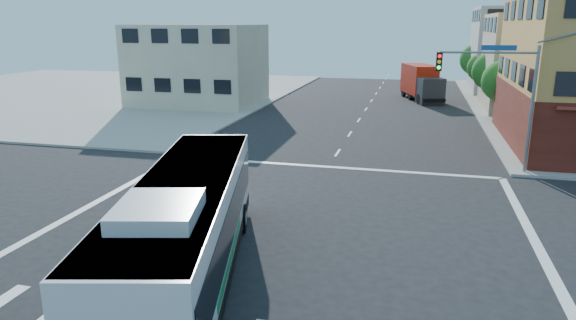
# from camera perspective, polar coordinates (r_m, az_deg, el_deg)

# --- Properties ---
(ground) EXTENTS (120.00, 120.00, 0.00)m
(ground) POSITION_cam_1_polar(r_m,az_deg,el_deg) (21.18, 0.10, -7.52)
(ground) COLOR black
(ground) RESTS_ON ground
(sidewalk_nw) EXTENTS (50.00, 50.00, 0.15)m
(sidewalk_nw) POSITION_cam_1_polar(r_m,az_deg,el_deg) (67.52, -22.22, 7.00)
(sidewalk_nw) COLOR #98948D
(sidewalk_nw) RESTS_ON ground
(building_east_near) EXTENTS (12.06, 10.06, 9.00)m
(building_east_near) POSITION_cam_1_polar(r_m,az_deg,el_deg) (54.48, 27.50, 9.49)
(building_east_near) COLOR tan
(building_east_near) RESTS_ON ground
(building_east_far) EXTENTS (12.06, 10.06, 10.00)m
(building_east_far) POSITION_cam_1_polar(r_m,az_deg,el_deg) (68.15, 24.96, 10.96)
(building_east_far) COLOR #ABABA5
(building_east_far) RESTS_ON ground
(building_west) EXTENTS (12.06, 10.06, 8.00)m
(building_west) POSITION_cam_1_polar(r_m,az_deg,el_deg) (53.75, -9.95, 10.34)
(building_west) COLOR beige
(building_west) RESTS_ON ground
(signal_mast_ne) EXTENTS (7.91, 1.13, 8.07)m
(signal_mast_ne) POSITION_cam_1_polar(r_m,az_deg,el_deg) (30.09, 22.56, 7.86)
(signal_mast_ne) COLOR slate
(signal_mast_ne) RESTS_ON ground
(street_tree_a) EXTENTS (3.60, 3.60, 5.53)m
(street_tree_a) POSITION_cam_1_polar(r_m,az_deg,el_deg) (47.67, 22.97, 8.33)
(street_tree_a) COLOR #372214
(street_tree_a) RESTS_ON ground
(street_tree_b) EXTENTS (3.80, 3.80, 5.79)m
(street_tree_b) POSITION_cam_1_polar(r_m,az_deg,el_deg) (55.55, 21.81, 9.39)
(street_tree_b) COLOR #372214
(street_tree_b) RESTS_ON ground
(street_tree_c) EXTENTS (3.40, 3.40, 5.29)m
(street_tree_c) POSITION_cam_1_polar(r_m,az_deg,el_deg) (63.49, 20.90, 9.77)
(street_tree_c) COLOR #372214
(street_tree_c) RESTS_ON ground
(street_tree_d) EXTENTS (4.00, 4.00, 6.03)m
(street_tree_d) POSITION_cam_1_polar(r_m,az_deg,el_deg) (71.40, 20.24, 10.64)
(street_tree_d) COLOR #372214
(street_tree_d) RESTS_ON ground
(transit_bus) EXTENTS (5.87, 13.37, 3.87)m
(transit_bus) POSITION_cam_1_polar(r_m,az_deg,el_deg) (16.53, -11.10, -7.38)
(transit_bus) COLOR black
(transit_bus) RESTS_ON ground
(box_truck) EXTENTS (4.83, 8.65, 3.74)m
(box_truck) POSITION_cam_1_polar(r_m,az_deg,el_deg) (58.05, 14.64, 8.23)
(box_truck) COLOR #26272B
(box_truck) RESTS_ON ground
(parked_car) EXTENTS (2.26, 4.50, 1.47)m
(parked_car) POSITION_cam_1_polar(r_m,az_deg,el_deg) (43.54, 23.63, 3.94)
(parked_car) COLOR tan
(parked_car) RESTS_ON ground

